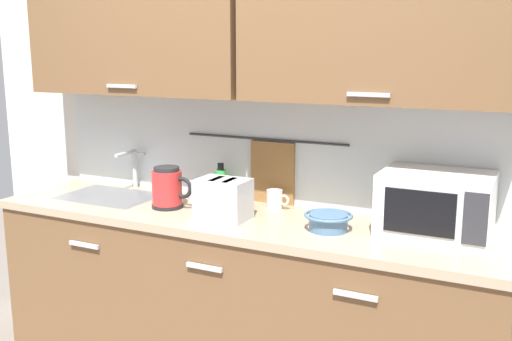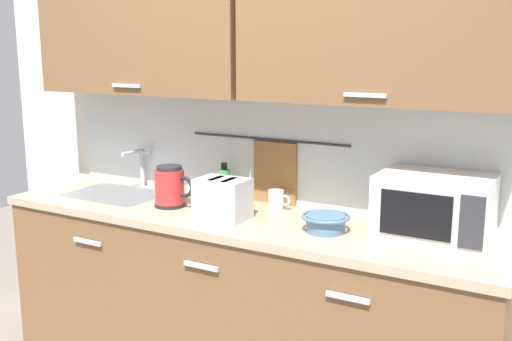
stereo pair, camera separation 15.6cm
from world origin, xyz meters
The scene contains 10 objects.
counter_unit centered at (-0.01, 0.30, 0.46)m, with size 2.53×0.64×0.90m.
back_wall_assembly centered at (0.00, 0.53, 1.52)m, with size 3.70×0.41×2.50m.
sink_faucet centered at (-0.80, 0.53, 1.04)m, with size 0.09×0.17×0.22m.
microwave centered at (0.90, 0.41, 1.04)m, with size 0.46×0.35×0.27m.
electric_kettle centered at (-0.37, 0.26, 1.00)m, with size 0.23×0.16×0.21m.
dish_soap_bottle centered at (-0.22, 0.52, 0.99)m, with size 0.06×0.06×0.20m.
mug_near_sink centered at (-0.35, 0.47, 0.95)m, with size 0.12×0.08×0.09m.
mixing_bowl centered at (0.48, 0.26, 0.94)m, with size 0.21×0.21×0.08m.
toaster centered at (-0.03, 0.21, 1.00)m, with size 0.26×0.17×0.19m.
mug_by_kettle centered at (0.11, 0.48, 0.95)m, with size 0.12×0.08×0.09m.
Camera 2 is at (1.44, -2.06, 1.69)m, focal length 41.82 mm.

